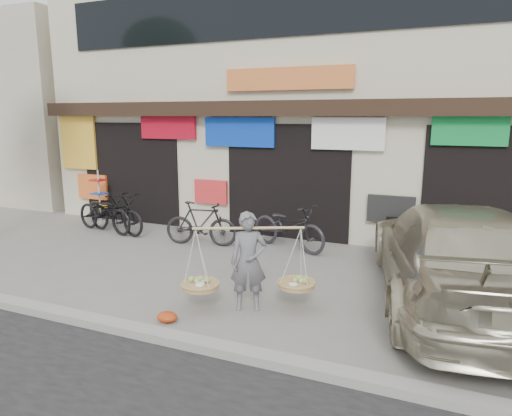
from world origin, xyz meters
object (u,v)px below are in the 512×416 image
at_px(bike_3, 104,212).
at_px(display_rack, 100,202).
at_px(bike_0, 116,213).
at_px(bike_2, 289,226).
at_px(suv, 455,254).
at_px(bike_1, 201,224).
at_px(street_vendor, 249,266).

height_order(bike_3, display_rack, display_rack).
xyz_separation_m(bike_0, bike_2, (4.40, 0.36, -0.00)).
height_order(bike_0, bike_3, same).
bearing_deg(bike_3, bike_0, -78.02).
distance_m(bike_0, bike_3, 0.36).
relative_size(bike_2, suv, 0.34).
height_order(bike_0, suv, suv).
xyz_separation_m(bike_3, suv, (8.08, -1.46, 0.28)).
bearing_deg(bike_0, bike_1, -81.14).
xyz_separation_m(street_vendor, bike_2, (-0.47, 3.26, -0.17)).
bearing_deg(bike_3, street_vendor, -107.06).
height_order(bike_2, suv, suv).
bearing_deg(bike_3, suv, -88.24).
height_order(bike_0, display_rack, display_rack).
relative_size(bike_1, display_rack, 1.14).
bearing_deg(bike_2, display_rack, 106.80).
bearing_deg(suv, bike_3, -21.10).
xyz_separation_m(suv, display_rack, (-8.83, 2.15, -0.20)).
distance_m(bike_2, suv, 3.79).
distance_m(suv, display_rack, 9.09).
bearing_deg(bike_0, bike_3, 101.98).
distance_m(street_vendor, display_rack, 6.98).
xyz_separation_m(street_vendor, bike_0, (-4.88, 2.91, -0.17)).
height_order(street_vendor, bike_0, street_vendor).
bearing_deg(bike_0, suv, -88.70).
relative_size(street_vendor, suv, 0.32).
bearing_deg(bike_1, street_vendor, -149.49).
relative_size(bike_0, display_rack, 1.34).
bearing_deg(bike_2, street_vendor, -151.48).
distance_m(bike_1, bike_2, 1.97).
bearing_deg(display_rack, bike_0, -31.96).
relative_size(bike_1, suv, 0.29).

